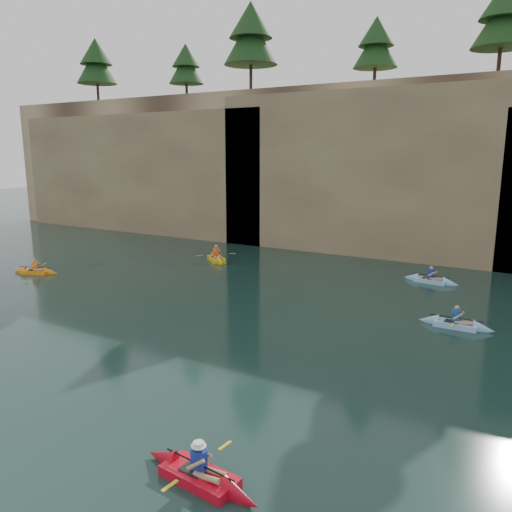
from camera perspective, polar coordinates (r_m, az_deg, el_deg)
The scene contains 12 objects.
ground at distance 17.11m, azimuth -15.63°, elevation -12.78°, with size 160.00×160.00×0.00m, color black.
cliff at distance 42.23m, azimuth 14.86°, elevation 10.08°, with size 70.00×16.00×12.00m, color tan.
cliff_slab_west at distance 45.78m, azimuth -13.23°, elevation 9.36°, with size 26.00×2.40×10.56m, color #9A855D.
cliff_slab_center at distance 34.57m, azimuth 14.68°, elevation 9.29°, with size 24.00×2.40×11.40m, color #9A855D.
sea_cave_west at distance 44.20m, azimuth -11.72°, elevation 5.08°, with size 4.50×1.00×4.00m, color black.
sea_cave_center at distance 36.46m, azimuth 4.95°, elevation 3.26°, with size 3.50×1.00×3.20m, color black.
cliff_pines at distance 38.47m, azimuth 13.48°, elevation 24.92°, with size 56.00×6.00×7.83m, color black, non-canonical shape.
main_kayaker at distance 11.82m, azimuth -6.49°, elevation -23.62°, with size 3.20×2.16×1.17m.
kayaker_orange at distance 31.96m, azimuth -23.91°, elevation -1.61°, with size 2.96×2.10×1.10m.
kayaker_ltblue_near at distance 21.99m, azimuth 21.84°, elevation -7.22°, with size 2.92×2.28×1.15m.
kayaker_yellow at distance 32.67m, azimuth -4.56°, elevation -0.29°, with size 2.94×2.75×1.33m.
kayaker_ltblue_mid at distance 28.84m, azimuth 19.31°, elevation -2.61°, with size 3.05×2.25×1.14m.
Camera 1 is at (11.43, -10.64, 7.00)m, focal length 35.00 mm.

